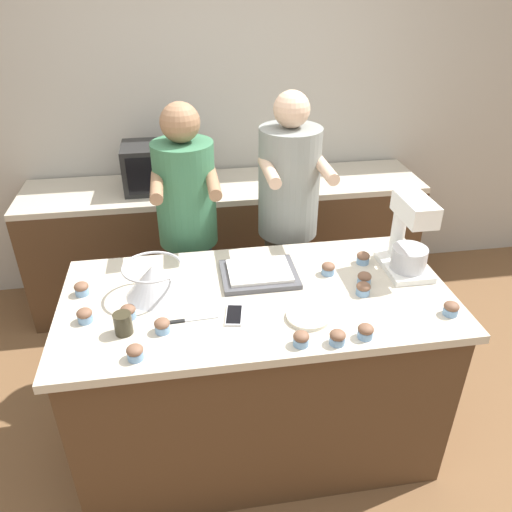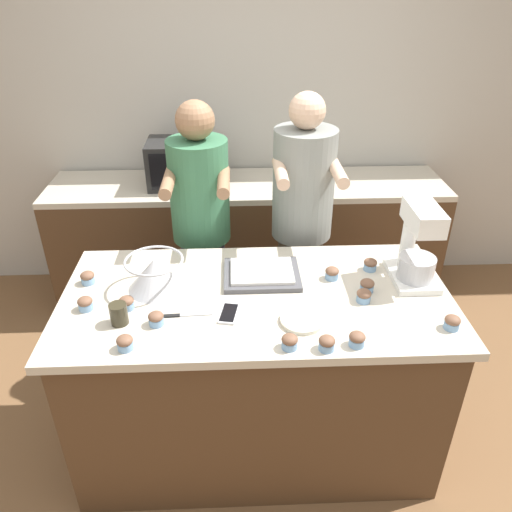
{
  "view_description": "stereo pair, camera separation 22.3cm",
  "coord_description": "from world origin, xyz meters",
  "px_view_note": "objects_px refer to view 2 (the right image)",
  "views": [
    {
      "loc": [
        -0.31,
        -1.86,
        2.26
      ],
      "look_at": [
        0.0,
        0.04,
        1.13
      ],
      "focal_mm": 35.0,
      "sensor_mm": 36.0,
      "label": 1
    },
    {
      "loc": [
        -0.08,
        -1.88,
        2.26
      ],
      "look_at": [
        0.0,
        0.04,
        1.13
      ],
      "focal_mm": 35.0,
      "sensor_mm": 36.0,
      "label": 2
    }
  ],
  "objects_px": {
    "person_left": "(202,238)",
    "cupcake_10": "(452,322)",
    "cupcake_11": "(364,296)",
    "cupcake_0": "(85,303)",
    "cell_phone": "(229,313)",
    "stand_mixer": "(417,248)",
    "cupcake_8": "(88,278)",
    "knife": "(184,315)",
    "mixing_bowl": "(155,273)",
    "cupcake_6": "(156,319)",
    "cupcake_3": "(127,303)",
    "person_right": "(301,234)",
    "cupcake_12": "(370,264)",
    "cupcake_5": "(125,343)",
    "small_plate": "(302,320)",
    "cupcake_2": "(357,339)",
    "cupcake_7": "(332,273)",
    "baking_tray": "(262,273)",
    "cupcake_9": "(290,342)",
    "cupcake_1": "(327,343)",
    "cupcake_4": "(367,285)",
    "microwave_oven": "(183,163)",
    "drinking_glass": "(119,314)"
  },
  "relations": [
    {
      "from": "stand_mixer",
      "to": "cupcake_8",
      "type": "bearing_deg",
      "value": 178.9
    },
    {
      "from": "cupcake_11",
      "to": "cupcake_0",
      "type": "bearing_deg",
      "value": -179.71
    },
    {
      "from": "cupcake_3",
      "to": "cupcake_5",
      "type": "relative_size",
      "value": 1.0
    },
    {
      "from": "drinking_glass",
      "to": "cupcake_1",
      "type": "distance_m",
      "value": 0.87
    },
    {
      "from": "person_right",
      "to": "knife",
      "type": "relative_size",
      "value": 7.74
    },
    {
      "from": "small_plate",
      "to": "cupcake_8",
      "type": "distance_m",
      "value": 1.03
    },
    {
      "from": "stand_mixer",
      "to": "cupcake_8",
      "type": "xyz_separation_m",
      "value": [
        -1.54,
        0.03,
        -0.14
      ]
    },
    {
      "from": "cupcake_3",
      "to": "cupcake_9",
      "type": "xyz_separation_m",
      "value": [
        0.69,
        -0.29,
        0.0
      ]
    },
    {
      "from": "cupcake_5",
      "to": "small_plate",
      "type": "bearing_deg",
      "value": 11.06
    },
    {
      "from": "cupcake_0",
      "to": "cupcake_3",
      "type": "distance_m",
      "value": 0.18
    },
    {
      "from": "microwave_oven",
      "to": "cupcake_9",
      "type": "relative_size",
      "value": 7.33
    },
    {
      "from": "mixing_bowl",
      "to": "cupcake_6",
      "type": "relative_size",
      "value": 4.13
    },
    {
      "from": "mixing_bowl",
      "to": "cupcake_8",
      "type": "relative_size",
      "value": 4.13
    },
    {
      "from": "cupcake_0",
      "to": "knife",
      "type": "bearing_deg",
      "value": -8.71
    },
    {
      "from": "person_left",
      "to": "cupcake_2",
      "type": "bearing_deg",
      "value": -57.83
    },
    {
      "from": "mixing_bowl",
      "to": "baking_tray",
      "type": "height_order",
      "value": "mixing_bowl"
    },
    {
      "from": "cupcake_3",
      "to": "cupcake_10",
      "type": "relative_size",
      "value": 1.0
    },
    {
      "from": "person_left",
      "to": "cupcake_10",
      "type": "xyz_separation_m",
      "value": [
        1.08,
        -0.97,
        0.1
      ]
    },
    {
      "from": "cupcake_10",
      "to": "cupcake_5",
      "type": "bearing_deg",
      "value": -176.95
    },
    {
      "from": "knife",
      "to": "baking_tray",
      "type": "bearing_deg",
      "value": 40.02
    },
    {
      "from": "small_plate",
      "to": "cupcake_4",
      "type": "bearing_deg",
      "value": 33.67
    },
    {
      "from": "stand_mixer",
      "to": "cupcake_0",
      "type": "relative_size",
      "value": 5.91
    },
    {
      "from": "cupcake_1",
      "to": "cupcake_2",
      "type": "bearing_deg",
      "value": 8.52
    },
    {
      "from": "cupcake_2",
      "to": "cupcake_10",
      "type": "height_order",
      "value": "same"
    },
    {
      "from": "cupcake_0",
      "to": "cupcake_8",
      "type": "xyz_separation_m",
      "value": [
        -0.04,
        0.21,
        0.0
      ]
    },
    {
      "from": "cupcake_3",
      "to": "cupcake_12",
      "type": "relative_size",
      "value": 1.0
    },
    {
      "from": "cell_phone",
      "to": "cupcake_3",
      "type": "bearing_deg",
      "value": 172.13
    },
    {
      "from": "person_left",
      "to": "cupcake_2",
      "type": "relative_size",
      "value": 25.57
    },
    {
      "from": "cupcake_2",
      "to": "cupcake_8",
      "type": "relative_size",
      "value": 1.0
    },
    {
      "from": "mixing_bowl",
      "to": "person_right",
      "type": "bearing_deg",
      "value": 39.25
    },
    {
      "from": "person_right",
      "to": "cupcake_11",
      "type": "height_order",
      "value": "person_right"
    },
    {
      "from": "microwave_oven",
      "to": "cupcake_6",
      "type": "distance_m",
      "value": 1.63
    },
    {
      "from": "cupcake_4",
      "to": "drinking_glass",
      "type": "bearing_deg",
      "value": -170.13
    },
    {
      "from": "knife",
      "to": "cupcake_5",
      "type": "bearing_deg",
      "value": -135.74
    },
    {
      "from": "person_left",
      "to": "knife",
      "type": "xyz_separation_m",
      "value": [
        -0.03,
        -0.84,
        0.07
      ]
    },
    {
      "from": "cupcake_4",
      "to": "cupcake_6",
      "type": "height_order",
      "value": "same"
    },
    {
      "from": "person_left",
      "to": "cupcake_3",
      "type": "xyz_separation_m",
      "value": [
        -0.29,
        -0.78,
        0.1
      ]
    },
    {
      "from": "knife",
      "to": "cupcake_0",
      "type": "distance_m",
      "value": 0.44
    },
    {
      "from": "small_plate",
      "to": "cupcake_8",
      "type": "height_order",
      "value": "cupcake_8"
    },
    {
      "from": "microwave_oven",
      "to": "cupcake_6",
      "type": "xyz_separation_m",
      "value": [
        0.01,
        -1.62,
        -0.09
      ]
    },
    {
      "from": "person_left",
      "to": "knife",
      "type": "distance_m",
      "value": 0.84
    },
    {
      "from": "cupcake_0",
      "to": "cell_phone",
      "type": "bearing_deg",
      "value": -5.92
    },
    {
      "from": "stand_mixer",
      "to": "cupcake_3",
      "type": "height_order",
      "value": "stand_mixer"
    },
    {
      "from": "cupcake_9",
      "to": "cupcake_12",
      "type": "height_order",
      "value": "same"
    },
    {
      "from": "baking_tray",
      "to": "cupcake_9",
      "type": "height_order",
      "value": "cupcake_9"
    },
    {
      "from": "stand_mixer",
      "to": "cupcake_8",
      "type": "distance_m",
      "value": 1.55
    },
    {
      "from": "cupcake_0",
      "to": "cupcake_7",
      "type": "distance_m",
      "value": 1.14
    },
    {
      "from": "cupcake_4",
      "to": "cupcake_9",
      "type": "height_order",
      "value": "same"
    },
    {
      "from": "cupcake_1",
      "to": "cupcake_12",
      "type": "distance_m",
      "value": 0.66
    },
    {
      "from": "baking_tray",
      "to": "cupcake_4",
      "type": "bearing_deg",
      "value": -16.75
    }
  ]
}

